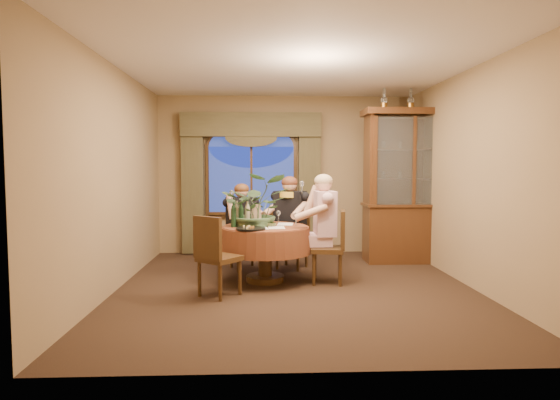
{
  "coord_description": "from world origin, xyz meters",
  "views": [
    {
      "loc": [
        -0.44,
        -5.89,
        1.54
      ],
      "look_at": [
        -0.18,
        0.34,
        1.1
      ],
      "focal_mm": 30.0,
      "sensor_mm": 36.0,
      "label": 1
    }
  ],
  "objects_px": {
    "dining_table": "(265,254)",
    "person_pink": "(325,227)",
    "wine_bottle_1": "(237,213)",
    "olive_bowl": "(271,225)",
    "chair_back": "(245,237)",
    "stoneware_vase": "(256,215)",
    "wine_bottle_3": "(248,213)",
    "person_scarf": "(290,223)",
    "chair_right": "(327,247)",
    "oil_lamp_center": "(411,99)",
    "centerpiece_plant": "(256,181)",
    "person_back": "(241,227)",
    "oil_lamp_left": "(384,98)",
    "chair_back_right": "(292,237)",
    "wine_bottle_2": "(241,214)",
    "wine_bottle_4": "(247,213)",
    "wine_bottle_0": "(234,215)",
    "oil_lamp_right": "(437,99)",
    "china_cabinet": "(409,186)",
    "chair_front_left": "(220,256)"
  },
  "relations": [
    {
      "from": "person_back",
      "to": "stoneware_vase",
      "type": "xyz_separation_m",
      "value": [
        0.23,
        -0.63,
        0.24
      ]
    },
    {
      "from": "oil_lamp_left",
      "to": "wine_bottle_0",
      "type": "xyz_separation_m",
      "value": [
        -2.33,
        -1.32,
        -1.72
      ]
    },
    {
      "from": "chair_front_left",
      "to": "wine_bottle_1",
      "type": "bearing_deg",
      "value": 117.01
    },
    {
      "from": "person_pink",
      "to": "person_back",
      "type": "relative_size",
      "value": 1.12
    },
    {
      "from": "chair_right",
      "to": "wine_bottle_4",
      "type": "bearing_deg",
      "value": 88.47
    },
    {
      "from": "person_scarf",
      "to": "stoneware_vase",
      "type": "height_order",
      "value": "person_scarf"
    },
    {
      "from": "china_cabinet",
      "to": "chair_back_right",
      "type": "xyz_separation_m",
      "value": [
        -1.93,
        -0.42,
        -0.75
      ]
    },
    {
      "from": "wine_bottle_2",
      "to": "wine_bottle_4",
      "type": "xyz_separation_m",
      "value": [
        0.08,
        0.07,
        0.0
      ]
    },
    {
      "from": "chair_right",
      "to": "oil_lamp_center",
      "type": "bearing_deg",
      "value": -39.28
    },
    {
      "from": "dining_table",
      "to": "person_scarf",
      "type": "distance_m",
      "value": 0.88
    },
    {
      "from": "dining_table",
      "to": "oil_lamp_left",
      "type": "bearing_deg",
      "value": 32.66
    },
    {
      "from": "centerpiece_plant",
      "to": "wine_bottle_1",
      "type": "height_order",
      "value": "centerpiece_plant"
    },
    {
      "from": "wine_bottle_2",
      "to": "wine_bottle_3",
      "type": "xyz_separation_m",
      "value": [
        0.09,
        0.17,
        0.0
      ]
    },
    {
      "from": "dining_table",
      "to": "oil_lamp_center",
      "type": "height_order",
      "value": "oil_lamp_center"
    },
    {
      "from": "chair_back_right",
      "to": "wine_bottle_1",
      "type": "height_order",
      "value": "wine_bottle_1"
    },
    {
      "from": "oil_lamp_left",
      "to": "person_scarf",
      "type": "bearing_deg",
      "value": -161.68
    },
    {
      "from": "wine_bottle_2",
      "to": "chair_right",
      "type": "bearing_deg",
      "value": -6.49
    },
    {
      "from": "stoneware_vase",
      "to": "olive_bowl",
      "type": "distance_m",
      "value": 0.26
    },
    {
      "from": "olive_bowl",
      "to": "wine_bottle_4",
      "type": "relative_size",
      "value": 0.47
    },
    {
      "from": "wine_bottle_2",
      "to": "wine_bottle_4",
      "type": "bearing_deg",
      "value": 38.29
    },
    {
      "from": "chair_back",
      "to": "wine_bottle_1",
      "type": "relative_size",
      "value": 2.91
    },
    {
      "from": "oil_lamp_left",
      "to": "chair_right",
      "type": "relative_size",
      "value": 0.35
    },
    {
      "from": "oil_lamp_left",
      "to": "chair_back_right",
      "type": "distance_m",
      "value": 2.66
    },
    {
      "from": "chair_back",
      "to": "wine_bottle_4",
      "type": "relative_size",
      "value": 2.91
    },
    {
      "from": "wine_bottle_3",
      "to": "wine_bottle_0",
      "type": "bearing_deg",
      "value": -125.64
    },
    {
      "from": "wine_bottle_1",
      "to": "olive_bowl",
      "type": "bearing_deg",
      "value": -20.15
    },
    {
      "from": "chair_back",
      "to": "person_back",
      "type": "xyz_separation_m",
      "value": [
        -0.06,
        -0.06,
        0.17
      ]
    },
    {
      "from": "oil_lamp_left",
      "to": "wine_bottle_0",
      "type": "distance_m",
      "value": 3.18
    },
    {
      "from": "oil_lamp_left",
      "to": "wine_bottle_4",
      "type": "relative_size",
      "value": 1.03
    },
    {
      "from": "oil_lamp_right",
      "to": "wine_bottle_1",
      "type": "relative_size",
      "value": 1.03
    },
    {
      "from": "wine_bottle_3",
      "to": "person_scarf",
      "type": "bearing_deg",
      "value": 42.13
    },
    {
      "from": "person_pink",
      "to": "oil_lamp_right",
      "type": "bearing_deg",
      "value": -59.17
    },
    {
      "from": "oil_lamp_right",
      "to": "chair_front_left",
      "type": "xyz_separation_m",
      "value": [
        -3.32,
        -1.91,
        -2.15
      ]
    },
    {
      "from": "person_pink",
      "to": "chair_back_right",
      "type": "bearing_deg",
      "value": 25.42
    },
    {
      "from": "dining_table",
      "to": "oil_lamp_right",
      "type": "xyz_separation_m",
      "value": [
        2.77,
        1.23,
        2.26
      ]
    },
    {
      "from": "dining_table",
      "to": "person_pink",
      "type": "distance_m",
      "value": 0.88
    },
    {
      "from": "centerpiece_plant",
      "to": "chair_back_right",
      "type": "bearing_deg",
      "value": 52.55
    },
    {
      "from": "dining_table",
      "to": "person_scarf",
      "type": "xyz_separation_m",
      "value": [
        0.38,
        0.72,
        0.33
      ]
    },
    {
      "from": "oil_lamp_left",
      "to": "chair_front_left",
      "type": "relative_size",
      "value": 0.35
    },
    {
      "from": "chair_back",
      "to": "stoneware_vase",
      "type": "xyz_separation_m",
      "value": [
        0.17,
        -0.69,
        0.41
      ]
    },
    {
      "from": "chair_front_left",
      "to": "wine_bottle_4",
      "type": "height_order",
      "value": "wine_bottle_4"
    },
    {
      "from": "person_back",
      "to": "wine_bottle_0",
      "type": "xyz_separation_m",
      "value": [
        -0.07,
        -0.82,
        0.26
      ]
    },
    {
      "from": "chair_right",
      "to": "chair_back_right",
      "type": "distance_m",
      "value": 1.02
    },
    {
      "from": "person_scarf",
      "to": "wine_bottle_2",
      "type": "distance_m",
      "value": 1.03
    },
    {
      "from": "chair_right",
      "to": "stoneware_vase",
      "type": "bearing_deg",
      "value": 85.25
    },
    {
      "from": "wine_bottle_1",
      "to": "wine_bottle_2",
      "type": "relative_size",
      "value": 1.0
    },
    {
      "from": "china_cabinet",
      "to": "chair_front_left",
      "type": "xyz_separation_m",
      "value": [
        -2.89,
        -1.91,
        -0.75
      ]
    },
    {
      "from": "wine_bottle_0",
      "to": "wine_bottle_2",
      "type": "bearing_deg",
      "value": 44.95
    },
    {
      "from": "china_cabinet",
      "to": "chair_front_left",
      "type": "relative_size",
      "value": 2.56
    },
    {
      "from": "oil_lamp_left",
      "to": "wine_bottle_3",
      "type": "xyz_separation_m",
      "value": [
        -2.14,
        -1.06,
        -1.72
      ]
    }
  ]
}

